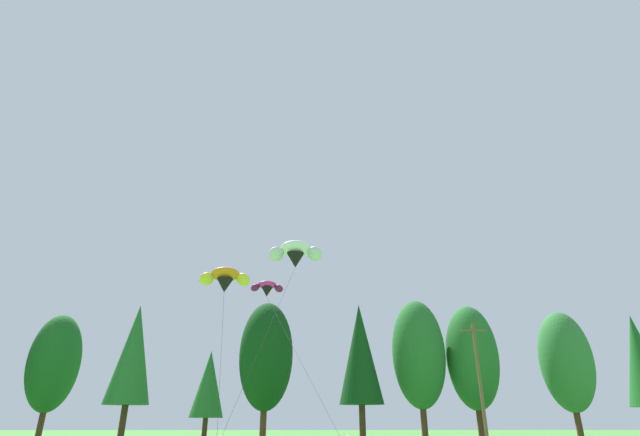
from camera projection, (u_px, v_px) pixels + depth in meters
The scene contains 12 objects.
treeline_tree_b at pixel (54, 362), 52.51m from camera, with size 5.46×5.46×13.57m.
treeline_tree_c at pixel (133, 353), 51.23m from camera, with size 4.76×4.76×14.34m.
treeline_tree_d at pixel (209, 384), 51.56m from camera, with size 3.68×3.68×9.47m.
treeline_tree_e at pixel (266, 355), 48.88m from camera, with size 5.59×5.59×14.03m.
treeline_tree_f at pixel (360, 353), 51.41m from camera, with size 4.78×4.78×14.45m.
treeline_tree_g at pixel (419, 353), 52.53m from camera, with size 5.88×5.88×15.13m.
treeline_tree_h at pixel (472, 357), 52.61m from camera, with size 5.73×5.73×14.54m.
treeline_tree_i at pixel (566, 361), 50.67m from camera, with size 5.44×5.44×13.46m.
utility_pole at pixel (480, 381), 38.12m from camera, with size 2.20×0.26×9.91m.
parafoil_kite_high_orange at pixel (225, 280), 31.04m from camera, with size 3.66×8.70×10.64m.
parafoil_kite_mid_magenta at pixel (267, 288), 35.81m from camera, with size 6.04×13.45×10.59m.
parafoil_kite_far_white at pixel (295, 254), 33.77m from camera, with size 4.93×10.62×13.24m.
Camera 1 is at (0.23, 0.84, 2.34)m, focal length 26.12 mm.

